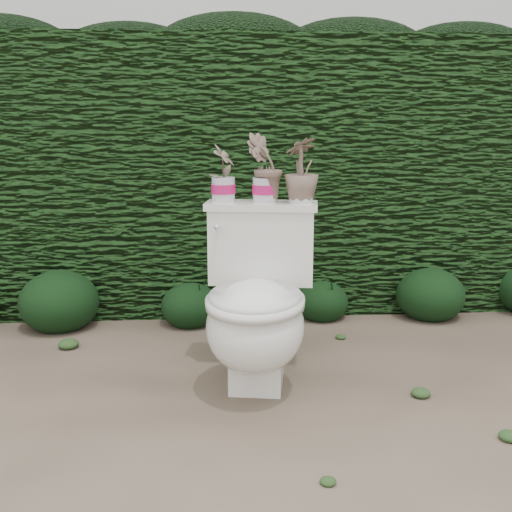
{
  "coord_description": "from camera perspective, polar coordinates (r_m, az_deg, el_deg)",
  "views": [
    {
      "loc": [
        -0.21,
        -2.48,
        1.15
      ],
      "look_at": [
        -0.01,
        0.27,
        0.55
      ],
      "focal_mm": 45.0,
      "sensor_mm": 36.0,
      "label": 1
    }
  ],
  "objects": [
    {
      "name": "hedge",
      "position": [
        4.1,
        -1.25,
        7.38
      ],
      "size": [
        8.0,
        1.0,
        1.6
      ],
      "primitive_type": "cube",
      "color": "#1D4115",
      "rests_on": "ground"
    },
    {
      "name": "ground",
      "position": [
        2.74,
        0.64,
        -12.53
      ],
      "size": [
        60.0,
        60.0,
        0.0
      ],
      "primitive_type": "plane",
      "color": "#7D6A56",
      "rests_on": "ground"
    },
    {
      "name": "potted_plant_left",
      "position": [
        2.89,
        -2.93,
        7.22
      ],
      "size": [
        0.14,
        0.15,
        0.24
      ],
      "primitive_type": "imported",
      "rotation": [
        0.0,
        0.0,
        1.08
      ],
      "color": "#257625",
      "rests_on": "toilet"
    },
    {
      "name": "liriope_clump_5",
      "position": [
        3.88,
        15.26,
        -2.96
      ],
      "size": [
        0.4,
        0.4,
        0.32
      ],
      "primitive_type": "ellipsoid",
      "color": "black",
      "rests_on": "ground"
    },
    {
      "name": "liriope_clump_2",
      "position": [
        3.72,
        -17.12,
        -3.49
      ],
      "size": [
        0.44,
        0.44,
        0.35
      ],
      "primitive_type": "ellipsoid",
      "color": "black",
      "rests_on": "ground"
    },
    {
      "name": "house_wall",
      "position": [
        8.56,
        1.29,
        17.99
      ],
      "size": [
        8.0,
        3.5,
        4.0
      ],
      "primitive_type": "cube",
      "color": "silver",
      "rests_on": "ground"
    },
    {
      "name": "toilet",
      "position": [
        2.74,
        0.08,
        -4.61
      ],
      "size": [
        0.56,
        0.74,
        0.78
      ],
      "rotation": [
        0.0,
        0.0,
        -0.16
      ],
      "color": "silver",
      "rests_on": "ground"
    },
    {
      "name": "potted_plant_right",
      "position": [
        2.86,
        4.06,
        7.46
      ],
      "size": [
        0.22,
        0.22,
        0.27
      ],
      "primitive_type": "imported",
      "rotation": [
        0.0,
        0.0,
        3.9
      ],
      "color": "#257625",
      "rests_on": "toilet"
    },
    {
      "name": "potted_plant_center",
      "position": [
        2.87,
        0.76,
        7.7
      ],
      "size": [
        0.18,
        0.15,
        0.29
      ],
      "primitive_type": "imported",
      "rotation": [
        0.0,
        0.0,
        3.3
      ],
      "color": "#257625",
      "rests_on": "toilet"
    },
    {
      "name": "liriope_clump_3",
      "position": [
        3.65,
        -5.88,
        -4.01
      ],
      "size": [
        0.33,
        0.33,
        0.26
      ],
      "primitive_type": "ellipsoid",
      "color": "black",
      "rests_on": "ground"
    },
    {
      "name": "liriope_clump_4",
      "position": [
        3.76,
        5.87,
        -3.65
      ],
      "size": [
        0.31,
        0.31,
        0.25
      ],
      "primitive_type": "ellipsoid",
      "color": "black",
      "rests_on": "ground"
    }
  ]
}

